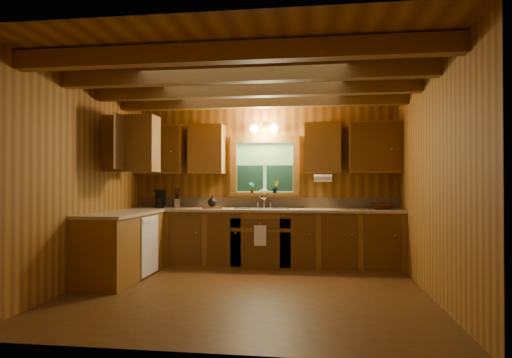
{
  "coord_description": "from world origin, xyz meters",
  "views": [
    {
      "loc": [
        0.8,
        -5.15,
        1.28
      ],
      "look_at": [
        0.0,
        0.8,
        1.35
      ],
      "focal_mm": 30.74,
      "sensor_mm": 36.0,
      "label": 1
    }
  ],
  "objects_px": {
    "coffee_maker": "(160,199)",
    "wicker_basket": "(382,206)",
    "cutting_board": "(212,208)",
    "sink": "(263,211)"
  },
  "relations": [
    {
      "from": "cutting_board",
      "to": "coffee_maker",
      "type": "bearing_deg",
      "value": 151.29
    },
    {
      "from": "sink",
      "to": "wicker_basket",
      "type": "height_order",
      "value": "sink"
    },
    {
      "from": "wicker_basket",
      "to": "cutting_board",
      "type": "bearing_deg",
      "value": -177.19
    },
    {
      "from": "coffee_maker",
      "to": "wicker_basket",
      "type": "height_order",
      "value": "coffee_maker"
    },
    {
      "from": "coffee_maker",
      "to": "cutting_board",
      "type": "xyz_separation_m",
      "value": [
        0.9,
        -0.13,
        -0.13
      ]
    },
    {
      "from": "coffee_maker",
      "to": "cutting_board",
      "type": "height_order",
      "value": "coffee_maker"
    },
    {
      "from": "cutting_board",
      "to": "wicker_basket",
      "type": "relative_size",
      "value": 0.79
    },
    {
      "from": "sink",
      "to": "coffee_maker",
      "type": "bearing_deg",
      "value": 178.34
    },
    {
      "from": "sink",
      "to": "cutting_board",
      "type": "height_order",
      "value": "sink"
    },
    {
      "from": "coffee_maker",
      "to": "wicker_basket",
      "type": "xyz_separation_m",
      "value": [
        3.49,
        -0.0,
        -0.1
      ]
    }
  ]
}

